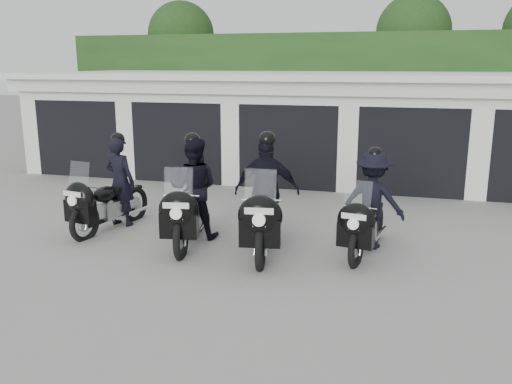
% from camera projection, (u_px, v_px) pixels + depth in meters
% --- Properties ---
extents(ground, '(80.00, 80.00, 0.00)m').
position_uv_depth(ground, '(219.00, 259.00, 9.19)').
color(ground, gray).
rests_on(ground, ground).
extents(garage_block, '(16.40, 6.80, 2.96)m').
position_uv_depth(garage_block, '(306.00, 124.00, 16.42)').
color(garage_block, white).
rests_on(garage_block, ground).
extents(background_vegetation, '(20.00, 3.90, 5.80)m').
position_uv_depth(background_vegetation, '(339.00, 76.00, 20.57)').
color(background_vegetation, '#1A3D16').
rests_on(background_vegetation, ground).
extents(police_bike_a, '(0.94, 2.23, 1.96)m').
position_uv_depth(police_bike_a, '(110.00, 191.00, 10.69)').
color(police_bike_a, black).
rests_on(police_bike_a, ground).
extents(police_bike_b, '(1.09, 2.35, 2.06)m').
position_uv_depth(police_bike_b, '(191.00, 195.00, 9.96)').
color(police_bike_b, black).
rests_on(police_bike_b, ground).
extents(police_bike_c, '(1.26, 2.45, 2.15)m').
position_uv_depth(police_bike_c, '(266.00, 199.00, 9.53)').
color(police_bike_c, black).
rests_on(police_bike_c, ground).
extents(police_bike_d, '(1.21, 2.15, 1.88)m').
position_uv_depth(police_bike_d, '(370.00, 206.00, 9.46)').
color(police_bike_d, black).
rests_on(police_bike_d, ground).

